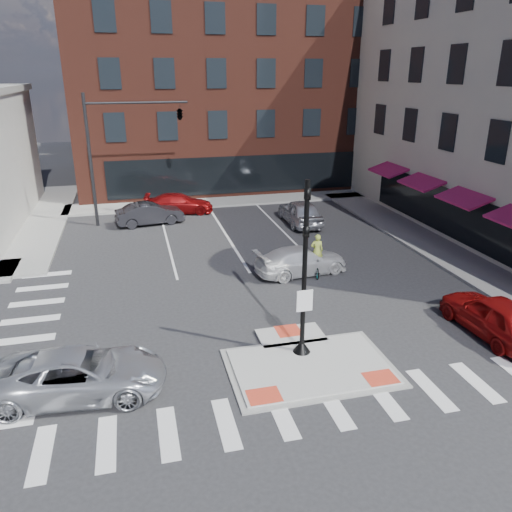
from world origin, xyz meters
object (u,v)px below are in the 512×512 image
object	(u,v)px
red_sedan	(495,316)
cyclist	(316,262)
bg_car_red	(179,203)
bg_car_dark	(150,214)
bg_car_silver	(300,212)
white_pickup	(301,260)
silver_suv	(80,374)

from	to	relation	value
red_sedan	cyclist	size ratio (longest dim) A/B	2.21
red_sedan	bg_car_red	distance (m)	21.92
bg_car_dark	bg_car_silver	size ratio (longest dim) A/B	0.90
white_pickup	bg_car_dark	size ratio (longest dim) A/B	1.08
white_pickup	bg_car_silver	xyz separation A→B (m)	(2.62, 7.85, 0.14)
white_pickup	bg_car_dark	distance (m)	12.10
red_sedan	bg_car_silver	size ratio (longest dim) A/B	0.97
bg_car_dark	cyclist	size ratio (longest dim) A/B	2.05
bg_car_red	cyclist	distance (m)	13.77
bg_car_dark	bg_car_red	size ratio (longest dim) A/B	0.92
bg_car_dark	bg_car_red	bearing A→B (deg)	-51.44
bg_car_silver	bg_car_red	size ratio (longest dim) A/B	1.03
silver_suv	bg_car_red	world-z (taller)	silver_suv
bg_car_silver	cyclist	distance (m)	8.47
red_sedan	white_pickup	world-z (taller)	red_sedan
bg_car_dark	bg_car_silver	bearing A→B (deg)	-112.60
silver_suv	bg_car_dark	distance (m)	17.84
red_sedan	bg_car_silver	distance (m)	15.41
bg_car_dark	cyclist	xyz separation A→B (m)	(7.26, -10.50, -0.00)
silver_suv	white_pickup	size ratio (longest dim) A/B	1.12
white_pickup	cyclist	world-z (taller)	cyclist
cyclist	bg_car_silver	bearing A→B (deg)	-89.73
bg_car_silver	red_sedan	bearing A→B (deg)	99.30
bg_car_silver	cyclist	xyz separation A→B (m)	(-2.00, -8.23, -0.11)
silver_suv	white_pickup	world-z (taller)	silver_suv
silver_suv	white_pickup	distance (m)	12.13
silver_suv	bg_car_red	xyz separation A→B (m)	(4.99, 19.87, -0.05)
red_sedan	bg_car_dark	size ratio (longest dim) A/B	1.08
silver_suv	bg_car_red	bearing A→B (deg)	-9.14
white_pickup	bg_car_dark	world-z (taller)	bg_car_dark
silver_suv	cyclist	bearing A→B (deg)	-50.11
white_pickup	bg_car_dark	xyz separation A→B (m)	(-6.63, 10.12, 0.04)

